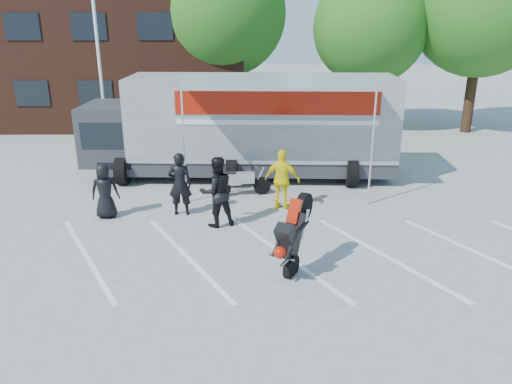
{
  "coord_description": "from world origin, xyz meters",
  "views": [
    {
      "loc": [
        -0.61,
        -9.82,
        5.51
      ],
      "look_at": [
        -0.52,
        1.99,
        1.3
      ],
      "focal_mm": 35.0,
      "sensor_mm": 36.0,
      "label": 1
    }
  ],
  "objects_px": {
    "flagpole": "(103,27)",
    "tree_mid": "(370,27)",
    "spectator_leather_b": "(180,184)",
    "tree_right": "(483,6)",
    "parked_motorcycle": "(242,195)",
    "stunt_bike_rider": "(301,264)",
    "spectator_hivis": "(282,180)",
    "tree_left": "(223,13)",
    "spectator_leather_c": "(217,192)",
    "spectator_leather_a": "(105,191)",
    "transporter_truck": "(248,176)"
  },
  "relations": [
    {
      "from": "tree_left",
      "to": "spectator_leather_a",
      "type": "bearing_deg",
      "value": -102.62
    },
    {
      "from": "tree_mid",
      "to": "spectator_leather_a",
      "type": "relative_size",
      "value": 4.8
    },
    {
      "from": "spectator_leather_b",
      "to": "spectator_leather_c",
      "type": "height_order",
      "value": "spectator_leather_c"
    },
    {
      "from": "transporter_truck",
      "to": "spectator_hivis",
      "type": "relative_size",
      "value": 6.11
    },
    {
      "from": "tree_left",
      "to": "parked_motorcycle",
      "type": "relative_size",
      "value": 4.55
    },
    {
      "from": "spectator_leather_b",
      "to": "spectator_leather_c",
      "type": "distance_m",
      "value": 1.38
    },
    {
      "from": "spectator_hivis",
      "to": "transporter_truck",
      "type": "bearing_deg",
      "value": -52.39
    },
    {
      "from": "tree_mid",
      "to": "parked_motorcycle",
      "type": "bearing_deg",
      "value": -121.5
    },
    {
      "from": "stunt_bike_rider",
      "to": "spectator_leather_a",
      "type": "height_order",
      "value": "spectator_leather_a"
    },
    {
      "from": "parked_motorcycle",
      "to": "stunt_bike_rider",
      "type": "xyz_separation_m",
      "value": [
        1.47,
        -4.73,
        0.0
      ]
    },
    {
      "from": "spectator_leather_a",
      "to": "transporter_truck",
      "type": "bearing_deg",
      "value": -142.77
    },
    {
      "from": "transporter_truck",
      "to": "spectator_leather_c",
      "type": "xyz_separation_m",
      "value": [
        -0.82,
        -4.48,
        0.98
      ]
    },
    {
      "from": "tree_right",
      "to": "parked_motorcycle",
      "type": "relative_size",
      "value": 4.81
    },
    {
      "from": "spectator_hivis",
      "to": "stunt_bike_rider",
      "type": "bearing_deg",
      "value": 113.81
    },
    {
      "from": "tree_left",
      "to": "spectator_leather_c",
      "type": "relative_size",
      "value": 4.4
    },
    {
      "from": "tree_right",
      "to": "parked_motorcycle",
      "type": "xyz_separation_m",
      "value": [
        -10.94,
        -9.19,
        -5.88
      ]
    },
    {
      "from": "tree_mid",
      "to": "spectator_hivis",
      "type": "distance_m",
      "value": 12.49
    },
    {
      "from": "spectator_leather_b",
      "to": "tree_right",
      "type": "bearing_deg",
      "value": -138.9
    },
    {
      "from": "stunt_bike_rider",
      "to": "spectator_leather_b",
      "type": "height_order",
      "value": "spectator_leather_b"
    },
    {
      "from": "spectator_leather_b",
      "to": "tree_left",
      "type": "bearing_deg",
      "value": -92.43
    },
    {
      "from": "tree_mid",
      "to": "tree_right",
      "type": "height_order",
      "value": "tree_right"
    },
    {
      "from": "parked_motorcycle",
      "to": "spectator_leather_b",
      "type": "xyz_separation_m",
      "value": [
        -1.75,
        -1.58,
        0.93
      ]
    },
    {
      "from": "tree_left",
      "to": "stunt_bike_rider",
      "type": "distance_m",
      "value": 16.59
    },
    {
      "from": "tree_right",
      "to": "stunt_bike_rider",
      "type": "bearing_deg",
      "value": -124.23
    },
    {
      "from": "parked_motorcycle",
      "to": "spectator_leather_c",
      "type": "xyz_separation_m",
      "value": [
        -0.64,
        -2.4,
        0.98
      ]
    },
    {
      "from": "parked_motorcycle",
      "to": "transporter_truck",
      "type": "bearing_deg",
      "value": -15.67
    },
    {
      "from": "flagpole",
      "to": "spectator_leather_b",
      "type": "height_order",
      "value": "flagpole"
    },
    {
      "from": "tree_right",
      "to": "spectator_leather_a",
      "type": "height_order",
      "value": "tree_right"
    },
    {
      "from": "flagpole",
      "to": "tree_mid",
      "type": "distance_m",
      "value": 12.31
    },
    {
      "from": "tree_left",
      "to": "spectator_leather_c",
      "type": "bearing_deg",
      "value": -88.15
    },
    {
      "from": "parked_motorcycle",
      "to": "spectator_hivis",
      "type": "height_order",
      "value": "spectator_hivis"
    },
    {
      "from": "parked_motorcycle",
      "to": "spectator_leather_c",
      "type": "relative_size",
      "value": 0.97
    },
    {
      "from": "spectator_leather_a",
      "to": "spectator_hivis",
      "type": "height_order",
      "value": "spectator_hivis"
    },
    {
      "from": "stunt_bike_rider",
      "to": "spectator_hivis",
      "type": "height_order",
      "value": "spectator_hivis"
    },
    {
      "from": "spectator_leather_c",
      "to": "flagpole",
      "type": "bearing_deg",
      "value": -78.26
    },
    {
      "from": "tree_right",
      "to": "spectator_leather_b",
      "type": "height_order",
      "value": "tree_right"
    },
    {
      "from": "parked_motorcycle",
      "to": "spectator_leather_b",
      "type": "relative_size",
      "value": 1.02
    },
    {
      "from": "tree_left",
      "to": "tree_right",
      "type": "distance_m",
      "value": 12.1
    },
    {
      "from": "spectator_leather_b",
      "to": "stunt_bike_rider",
      "type": "bearing_deg",
      "value": 136.32
    },
    {
      "from": "flagpole",
      "to": "tree_mid",
      "type": "bearing_deg",
      "value": 23.97
    },
    {
      "from": "parked_motorcycle",
      "to": "spectator_hivis",
      "type": "distance_m",
      "value": 1.9
    },
    {
      "from": "flagpole",
      "to": "spectator_leather_a",
      "type": "relative_size",
      "value": 5.0
    },
    {
      "from": "tree_left",
      "to": "spectator_leather_c",
      "type": "xyz_separation_m",
      "value": [
        0.42,
        -13.09,
        -4.58
      ]
    },
    {
      "from": "parked_motorcycle",
      "to": "spectator_hivis",
      "type": "xyz_separation_m",
      "value": [
        1.21,
        -1.15,
        0.91
      ]
    },
    {
      "from": "spectator_leather_c",
      "to": "spectator_hivis",
      "type": "bearing_deg",
      "value": -167.51
    },
    {
      "from": "stunt_bike_rider",
      "to": "spectator_leather_b",
      "type": "bearing_deg",
      "value": 164.34
    },
    {
      "from": "flagpole",
      "to": "tree_right",
      "type": "distance_m",
      "value": 16.88
    },
    {
      "from": "spectator_hivis",
      "to": "spectator_leather_b",
      "type": "bearing_deg",
      "value": 28.04
    },
    {
      "from": "stunt_bike_rider",
      "to": "spectator_hivis",
      "type": "distance_m",
      "value": 3.71
    },
    {
      "from": "tree_right",
      "to": "spectator_hivis",
      "type": "xyz_separation_m",
      "value": [
        -9.72,
        -10.34,
        -4.97
      ]
    }
  ]
}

